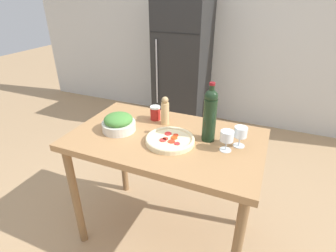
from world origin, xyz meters
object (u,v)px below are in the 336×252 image
object	(u,v)px
wine_bottle	(210,114)
salt_canister	(155,113)
homemade_pizza	(170,140)
refrigerator	(183,61)
wine_glass_near	(227,137)
pepper_mill	(165,111)
wine_glass_far	(241,133)
salad_bowl	(119,123)

from	to	relation	value
wine_bottle	salt_canister	xyz separation A→B (m)	(-0.44, 0.14, -0.13)
wine_bottle	homemade_pizza	distance (m)	0.29
refrigerator	salt_canister	world-z (taller)	refrigerator
refrigerator	wine_bottle	size ratio (longest dim) A/B	4.74
wine_glass_near	wine_bottle	bearing A→B (deg)	148.10
pepper_mill	salt_canister	bearing A→B (deg)	158.56
wine_glass_far	refrigerator	bearing A→B (deg)	119.45
salt_canister	wine_glass_near	bearing A→B (deg)	-21.06
wine_glass_near	pepper_mill	world-z (taller)	pepper_mill
wine_bottle	salad_bowl	xyz separation A→B (m)	(-0.59, -0.11, -0.12)
refrigerator	wine_glass_near	size ratio (longest dim) A/B	13.99
wine_glass_near	pepper_mill	xyz separation A→B (m)	(-0.47, 0.18, 0.01)
wine_glass_near	pepper_mill	distance (m)	0.51
wine_glass_near	refrigerator	bearing A→B (deg)	116.87
pepper_mill	wine_glass_near	bearing A→B (deg)	-20.99
wine_glass_far	pepper_mill	world-z (taller)	pepper_mill
salad_bowl	homemade_pizza	world-z (taller)	salad_bowl
pepper_mill	homemade_pizza	world-z (taller)	pepper_mill
refrigerator	wine_glass_near	world-z (taller)	refrigerator
salt_canister	salad_bowl	bearing A→B (deg)	-121.95
wine_bottle	pepper_mill	xyz separation A→B (m)	(-0.34, 0.10, -0.08)
wine_glass_near	wine_glass_far	bearing A→B (deg)	50.87
refrigerator	wine_glass_far	world-z (taller)	refrigerator
refrigerator	homemade_pizza	xyz separation A→B (m)	(0.63, -1.96, 0.00)
wine_glass_near	wine_glass_far	xyz separation A→B (m)	(0.07, 0.08, 0.00)
homemade_pizza	pepper_mill	bearing A→B (deg)	120.28
wine_bottle	wine_glass_near	xyz separation A→B (m)	(0.13, -0.08, -0.09)
wine_bottle	salad_bowl	distance (m)	0.62
wine_bottle	homemade_pizza	bearing A→B (deg)	-149.21
wine_bottle	refrigerator	bearing A→B (deg)	114.63
refrigerator	homemade_pizza	distance (m)	2.06
wine_glass_far	homemade_pizza	distance (m)	0.43
wine_bottle	salad_bowl	bearing A→B (deg)	-169.28
refrigerator	salad_bowl	xyz separation A→B (m)	(0.25, -1.95, 0.04)
wine_bottle	wine_glass_far	bearing A→B (deg)	-0.10
refrigerator	wine_bottle	distance (m)	2.03
homemade_pizza	salt_canister	world-z (taller)	salt_canister
pepper_mill	homemade_pizza	size ratio (longest dim) A/B	0.66
refrigerator	homemade_pizza	world-z (taller)	refrigerator
wine_glass_near	salad_bowl	world-z (taller)	wine_glass_near
wine_bottle	homemade_pizza	size ratio (longest dim) A/B	1.23
wine_bottle	wine_glass_far	distance (m)	0.21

